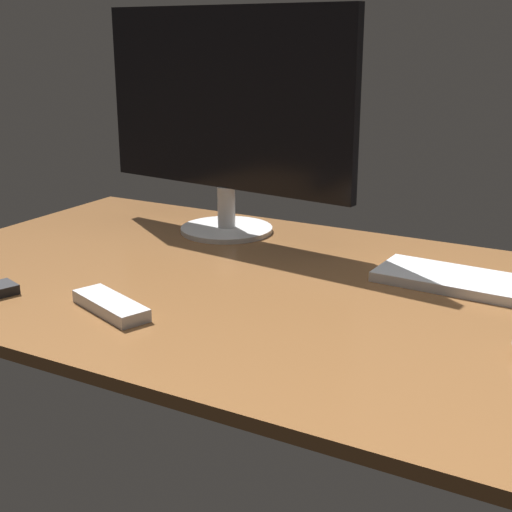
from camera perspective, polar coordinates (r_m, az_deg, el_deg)
name	(u,v)px	position (r cm, az deg, el deg)	size (l,w,h in cm)	color
desk	(261,288)	(129.69, 0.40, -2.55)	(140.00, 84.00, 2.00)	brown
monitor	(225,112)	(157.48, -2.45, 11.34)	(63.33, 20.65, 48.38)	silver
keyboard	(477,284)	(132.04, 17.12, -2.11)	(35.44, 13.05, 1.79)	silver
tv_remote	(111,306)	(118.32, -11.43, -3.86)	(16.01, 5.27, 2.08)	#B7B7BC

